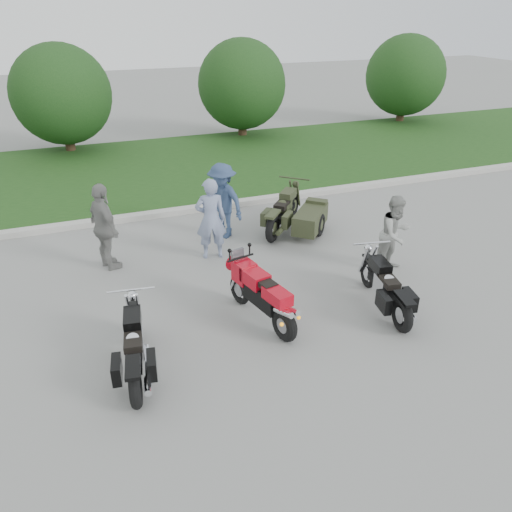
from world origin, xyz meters
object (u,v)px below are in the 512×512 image
object	(u,v)px
cruiser_right	(387,290)
cruiser_sidecar	(299,217)
person_denim	(222,201)
person_back	(105,227)
cruiser_left	(135,350)
sportbike_red	(262,295)
person_grey	(395,234)
person_stripe	(211,219)

from	to	relation	value
cruiser_right	cruiser_sidecar	xyz separation A→B (m)	(-0.02, 3.81, 0.00)
cruiser_sidecar	person_denim	distance (m)	1.95
person_back	person_denim	bearing A→B (deg)	-96.39
cruiser_left	person_denim	distance (m)	5.29
sportbike_red	person_denim	world-z (taller)	person_denim
cruiser_right	cruiser_sidecar	world-z (taller)	cruiser_sidecar
cruiser_sidecar	person_grey	size ratio (longest dim) A/B	1.30
cruiser_sidecar	person_back	world-z (taller)	person_back
cruiser_right	person_grey	size ratio (longest dim) A/B	1.30
cruiser_sidecar	person_back	size ratio (longest dim) A/B	1.14
cruiser_right	cruiser_sidecar	bearing A→B (deg)	100.48
cruiser_left	person_denim	bearing A→B (deg)	66.30
cruiser_left	person_back	bearing A→B (deg)	98.83
cruiser_left	cruiser_right	world-z (taller)	cruiser_left
cruiser_left	cruiser_right	size ratio (longest dim) A/B	1.01
sportbike_red	person_denim	xyz separation A→B (m)	(0.47, 3.82, 0.36)
sportbike_red	person_back	distance (m)	3.94
sportbike_red	cruiser_sidecar	xyz separation A→B (m)	(2.30, 3.35, -0.13)
person_denim	person_back	xyz separation A→B (m)	(-2.83, -0.69, 0.03)
sportbike_red	cruiser_sidecar	world-z (taller)	sportbike_red
person_stripe	person_denim	size ratio (longest dim) A/B	1.01
cruiser_right	sportbike_red	bearing A→B (deg)	179.07
sportbike_red	person_denim	bearing A→B (deg)	69.77
sportbike_red	person_stripe	xyz separation A→B (m)	(-0.11, 2.83, 0.37)
sportbike_red	cruiser_left	bearing A→B (deg)	-178.26
sportbike_red	cruiser_right	size ratio (longest dim) A/B	0.92
person_grey	person_stripe	bearing A→B (deg)	135.25
cruiser_left	person_grey	xyz separation A→B (m)	(5.71, 1.49, 0.40)
person_grey	person_back	size ratio (longest dim) A/B	0.88
person_denim	sportbike_red	bearing A→B (deg)	-38.69
cruiser_left	person_grey	distance (m)	5.91
cruiser_sidecar	person_back	bearing A→B (deg)	-135.51
cruiser_right	person_back	distance (m)	5.92
sportbike_red	person_stripe	world-z (taller)	person_stripe
person_back	person_grey	bearing A→B (deg)	-131.74
person_grey	person_back	distance (m)	6.15
cruiser_left	person_stripe	world-z (taller)	person_stripe
person_stripe	person_grey	xyz separation A→B (m)	(3.47, -1.96, -0.09)
cruiser_sidecar	person_stripe	xyz separation A→B (m)	(-2.41, -0.52, 0.50)
person_denim	person_back	world-z (taller)	person_back
person_stripe	person_back	xyz separation A→B (m)	(-2.25, 0.30, 0.03)
person_stripe	person_denim	xyz separation A→B (m)	(0.58, 0.99, -0.01)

